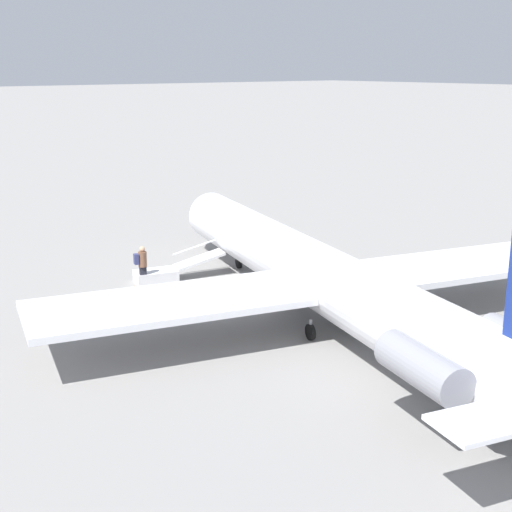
# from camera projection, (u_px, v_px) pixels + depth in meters

# --- Properties ---
(ground_plane) EXTENTS (600.00, 600.00, 0.00)m
(ground_plane) POSITION_uv_depth(u_px,v_px,m) (308.00, 316.00, 26.80)
(ground_plane) COLOR gray
(airplane_main) EXTENTS (26.90, 20.84, 6.06)m
(airplane_main) POSITION_uv_depth(u_px,v_px,m) (320.00, 276.00, 25.59)
(airplane_main) COLOR silver
(airplane_main) RESTS_ON ground
(boarding_stairs) EXTENTS (2.07, 4.14, 1.57)m
(boarding_stairs) POSITION_uv_depth(u_px,v_px,m) (165.00, 273.00, 31.13)
(boarding_stairs) COLOR silver
(boarding_stairs) RESTS_ON ground
(passenger) EXTENTS (0.41, 0.56, 1.74)m
(passenger) POSITION_uv_depth(u_px,v_px,m) (142.00, 263.00, 30.21)
(passenger) COLOR #23232D
(passenger) RESTS_ON ground
(traffic_cone_near_stairs) EXTENTS (0.52, 0.52, 0.58)m
(traffic_cone_near_stairs) POSITION_uv_depth(u_px,v_px,m) (135.00, 293.00, 28.67)
(traffic_cone_near_stairs) COLOR black
(traffic_cone_near_stairs) RESTS_ON ground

